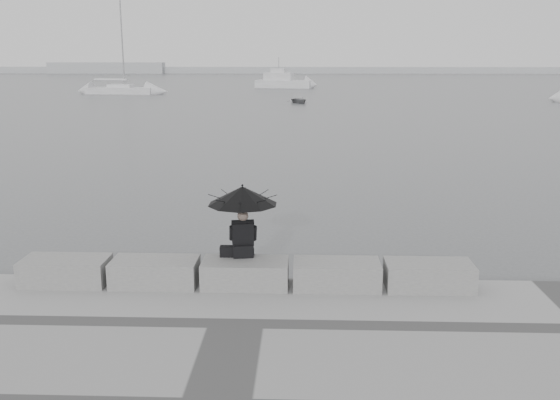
{
  "coord_description": "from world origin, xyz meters",
  "views": [
    {
      "loc": [
        1.05,
        -11.43,
        4.73
      ],
      "look_at": [
        0.52,
        3.0,
        1.36
      ],
      "focal_mm": 40.0,
      "sensor_mm": 36.0,
      "label": 1
    }
  ],
  "objects_px": {
    "seated_person": "(243,203)",
    "sailboat_left": "(121,90)",
    "motor_cruiser": "(284,82)",
    "dinghy": "(299,100)"
  },
  "relations": [
    {
      "from": "sailboat_left",
      "to": "dinghy",
      "type": "relative_size",
      "value": 4.36
    },
    {
      "from": "motor_cruiser",
      "to": "dinghy",
      "type": "bearing_deg",
      "value": -72.32
    },
    {
      "from": "motor_cruiser",
      "to": "dinghy",
      "type": "height_order",
      "value": "motor_cruiser"
    },
    {
      "from": "seated_person",
      "to": "motor_cruiser",
      "type": "relative_size",
      "value": 0.16
    },
    {
      "from": "seated_person",
      "to": "sailboat_left",
      "type": "height_order",
      "value": "sailboat_left"
    },
    {
      "from": "seated_person",
      "to": "motor_cruiser",
      "type": "distance_m",
      "value": 81.48
    },
    {
      "from": "sailboat_left",
      "to": "motor_cruiser",
      "type": "bearing_deg",
      "value": 45.04
    },
    {
      "from": "seated_person",
      "to": "dinghy",
      "type": "relative_size",
      "value": 0.47
    },
    {
      "from": "motor_cruiser",
      "to": "seated_person",
      "type": "bearing_deg",
      "value": -75.8
    },
    {
      "from": "sailboat_left",
      "to": "dinghy",
      "type": "distance_m",
      "value": 26.06
    }
  ]
}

